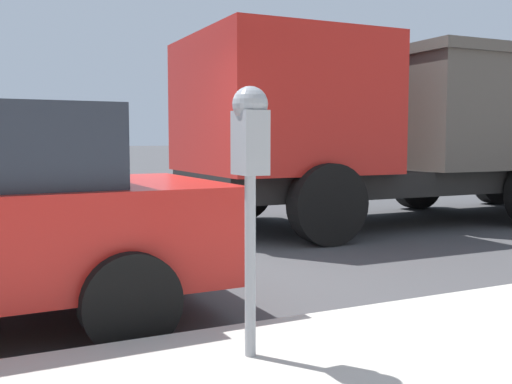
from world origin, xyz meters
name	(u,v)px	position (x,y,z in m)	size (l,w,h in m)	color
ground_plane	(96,282)	(0.00, 0.00, 0.00)	(220.00, 220.00, 0.00)	#424244
parking_meter	(250,152)	(-2.74, -0.31, 1.27)	(0.21, 0.19, 1.46)	gray
dump_truck	(439,123)	(2.05, -6.03, 1.61)	(3.06, 8.34, 2.78)	black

